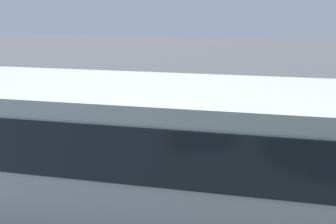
# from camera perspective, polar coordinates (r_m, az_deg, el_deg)

# --- Properties ---
(ground_plane) EXTENTS (80.00, 80.00, 0.00)m
(ground_plane) POSITION_cam_1_polar(r_m,az_deg,el_deg) (11.40, 1.43, -4.89)
(ground_plane) COLOR #424247
(tour_bus) EXTENTS (9.86, 2.66, 3.25)m
(tour_bus) POSITION_cam_1_polar(r_m,az_deg,el_deg) (6.28, -2.15, -9.44)
(tour_bus) COLOR #B7BABF
(tour_bus) RESTS_ON ground_plane
(spectator_far_left) EXTENTS (0.58, 0.36, 1.67)m
(spectator_far_left) POSITION_cam_1_polar(r_m,az_deg,el_deg) (8.42, 5.86, -6.66)
(spectator_far_left) COLOR #473823
(spectator_far_left) RESTS_ON ground_plane
(spectator_left) EXTENTS (0.58, 0.38, 1.75)m
(spectator_left) POSITION_cam_1_polar(r_m,az_deg,el_deg) (8.57, 0.72, -5.75)
(spectator_left) COLOR black
(spectator_left) RESTS_ON ground_plane
(spectator_centre) EXTENTS (0.57, 0.39, 1.76)m
(spectator_centre) POSITION_cam_1_polar(r_m,az_deg,el_deg) (8.74, -6.02, -5.29)
(spectator_centre) COLOR #473823
(spectator_centre) RESTS_ON ground_plane
(parked_motorcycle_silver) EXTENTS (2.03, 0.70, 0.99)m
(parked_motorcycle_silver) POSITION_cam_1_polar(r_m,az_deg,el_deg) (8.46, 17.17, -11.30)
(parked_motorcycle_silver) COLOR black
(parked_motorcycle_silver) RESTS_ON ground_plane
(stunt_motorcycle) EXTENTS (2.03, 0.71, 1.62)m
(stunt_motorcycle) POSITION_cam_1_polar(r_m,az_deg,el_deg) (14.01, -3.17, 3.99)
(stunt_motorcycle) COLOR black
(stunt_motorcycle) RESTS_ON ground_plane
(traffic_cone) EXTENTS (0.34, 0.34, 0.63)m
(traffic_cone) POSITION_cam_1_polar(r_m,az_deg,el_deg) (12.56, 7.15, -1.21)
(traffic_cone) COLOR orange
(traffic_cone) RESTS_ON ground_plane
(bay_line_a) EXTENTS (0.29, 4.08, 0.01)m
(bay_line_a) POSITION_cam_1_polar(r_m,az_deg,el_deg) (12.26, 18.65, -4.15)
(bay_line_a) COLOR white
(bay_line_a) RESTS_ON ground_plane
(bay_line_b) EXTENTS (0.33, 4.93, 0.01)m
(bay_line_b) POSITION_cam_1_polar(r_m,az_deg,el_deg) (12.10, 6.25, -3.52)
(bay_line_b) COLOR white
(bay_line_b) RESTS_ON ground_plane
(bay_line_c) EXTENTS (0.29, 4.07, 0.01)m
(bay_line_c) POSITION_cam_1_polar(r_m,az_deg,el_deg) (12.50, -5.89, -2.74)
(bay_line_c) COLOR white
(bay_line_c) RESTS_ON ground_plane
(bay_line_d) EXTENTS (0.32, 4.67, 0.01)m
(bay_line_d) POSITION_cam_1_polar(r_m,az_deg,el_deg) (13.41, -16.81, -1.94)
(bay_line_d) COLOR white
(bay_line_d) RESTS_ON ground_plane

